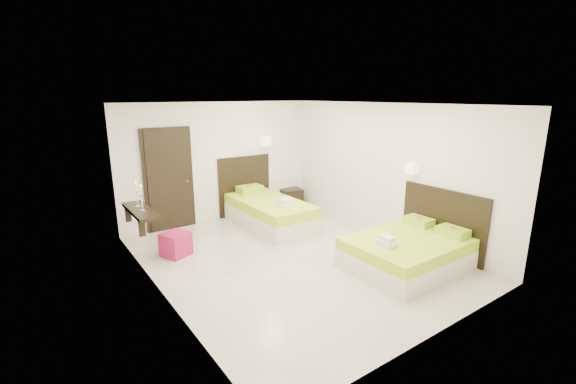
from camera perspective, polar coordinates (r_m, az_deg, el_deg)
floor at (r=6.78m, az=0.78°, el=-9.69°), size 5.50×5.50×0.00m
bed_single at (r=8.32m, az=-3.06°, el=-2.71°), size 1.32×2.20×1.81m
bed_double at (r=6.69m, az=17.64°, el=-8.12°), size 1.89×1.61×1.56m
nightstand at (r=9.70m, az=0.41°, el=-0.82°), size 0.58×0.54×0.45m
ottoman at (r=7.07m, az=-16.30°, el=-7.42°), size 0.55×0.55×0.42m
door at (r=8.26m, az=-17.23°, el=1.73°), size 1.02×0.15×2.14m
console_shelf at (r=7.06m, az=-21.06°, el=-2.64°), size 0.35×1.20×0.78m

